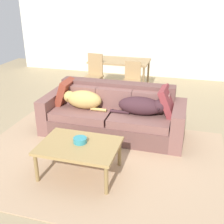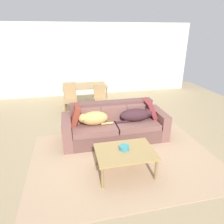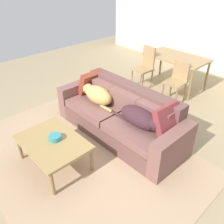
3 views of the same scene
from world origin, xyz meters
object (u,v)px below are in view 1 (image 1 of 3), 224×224
object	(u,v)px
couch	(113,115)
dining_table	(120,63)
throw_pillow_by_right_arm	(168,102)
coffee_table	(79,148)
bowl_on_coffee_table	(80,140)
dining_chair_near_right	(132,79)
dog_on_right_cushion	(143,106)
dog_on_left_cushion	(82,99)
throw_pillow_by_left_arm	(65,92)
dining_chair_near_left	(94,73)

from	to	relation	value
couch	dining_table	size ratio (longest dim) A/B	1.70
throw_pillow_by_right_arm	coffee_table	bearing A→B (deg)	-127.04
bowl_on_coffee_table	dining_chair_near_right	xyz separation A→B (m)	(0.07, 2.96, -0.00)
couch	coffee_table	bearing A→B (deg)	-94.59
dog_on_right_cushion	throw_pillow_by_right_arm	distance (m)	0.41
dog_on_right_cushion	throw_pillow_by_right_arm	size ratio (longest dim) A/B	1.93
coffee_table	dog_on_left_cushion	bearing A→B (deg)	108.93
dining_chair_near_right	dog_on_right_cushion	bearing A→B (deg)	-75.71
throw_pillow_by_right_arm	dining_table	distance (m)	2.61
throw_pillow_by_left_arm	bowl_on_coffee_table	xyz separation A→B (m)	(0.79, -1.28, -0.16)
coffee_table	bowl_on_coffee_table	xyz separation A→B (m)	(-0.00, 0.05, 0.08)
dog_on_left_cushion	dog_on_right_cushion	size ratio (longest dim) A/B	0.85
dog_on_left_cushion	dining_chair_near_left	bearing A→B (deg)	103.59
coffee_table	dining_chair_near_right	xyz separation A→B (m)	(0.06, 3.01, 0.08)
throw_pillow_by_left_arm	coffee_table	xyz separation A→B (m)	(0.79, -1.33, -0.24)
throw_pillow_by_right_arm	dining_chair_near_right	size ratio (longest dim) A/B	0.55
dog_on_left_cushion	bowl_on_coffee_table	distance (m)	1.20
couch	dining_chair_near_right	bearing A→B (deg)	91.49
couch	dog_on_right_cushion	xyz separation A→B (m)	(0.51, -0.09, 0.27)
dining_table	coffee_table	bearing A→B (deg)	-84.21
dog_on_left_cushion	dining_chair_near_right	distance (m)	1.89
dog_on_right_cushion	dining_chair_near_right	size ratio (longest dim) A/B	1.06
dog_on_left_cushion	throw_pillow_by_right_arm	size ratio (longest dim) A/B	1.64
dining_table	dining_chair_near_right	xyz separation A→B (m)	(0.42, -0.54, -0.21)
couch	dining_chair_near_left	size ratio (longest dim) A/B	2.47
dog_on_left_cushion	dining_table	world-z (taller)	dog_on_left_cushion
dog_on_right_cushion	throw_pillow_by_right_arm	xyz separation A→B (m)	(0.38, 0.14, 0.06)
dog_on_right_cushion	dining_chair_near_right	world-z (taller)	dining_chair_near_right
dining_chair_near_right	dog_on_left_cushion	bearing A→B (deg)	-107.00
dog_on_right_cushion	coffee_table	size ratio (longest dim) A/B	0.87
dog_on_right_cushion	dining_chair_near_left	size ratio (longest dim) A/B	0.93
throw_pillow_by_left_arm	dining_chair_near_left	size ratio (longest dim) A/B	0.46
dog_on_right_cushion	bowl_on_coffee_table	world-z (taller)	dog_on_right_cushion
dog_on_right_cushion	dining_table	world-z (taller)	dining_table
coffee_table	dining_chair_near_left	bearing A→B (deg)	105.63
throw_pillow_by_left_arm	dining_chair_near_right	size ratio (longest dim) A/B	0.52
coffee_table	throw_pillow_by_left_arm	bearing A→B (deg)	120.77
throw_pillow_by_left_arm	throw_pillow_by_right_arm	size ratio (longest dim) A/B	0.95
dining_chair_near_right	dining_table	bearing A→B (deg)	125.09
dining_chair_near_right	bowl_on_coffee_table	bearing A→B (deg)	-94.00
dog_on_right_cushion	coffee_table	world-z (taller)	dog_on_right_cushion
throw_pillow_by_right_arm	coffee_table	distance (m)	1.68
dog_on_right_cushion	bowl_on_coffee_table	size ratio (longest dim) A/B	5.02
dining_chair_near_left	dining_table	bearing A→B (deg)	50.63
dog_on_left_cushion	dining_chair_near_left	distance (m)	1.91
dog_on_left_cushion	throw_pillow_by_right_arm	distance (m)	1.41
bowl_on_coffee_table	dining_chair_near_left	distance (m)	3.10
couch	dining_table	xyz separation A→B (m)	(-0.47, 2.28, 0.36)
throw_pillow_by_left_arm	dog_on_left_cushion	bearing A→B (deg)	-21.65
dining_table	dining_chair_near_left	distance (m)	0.73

